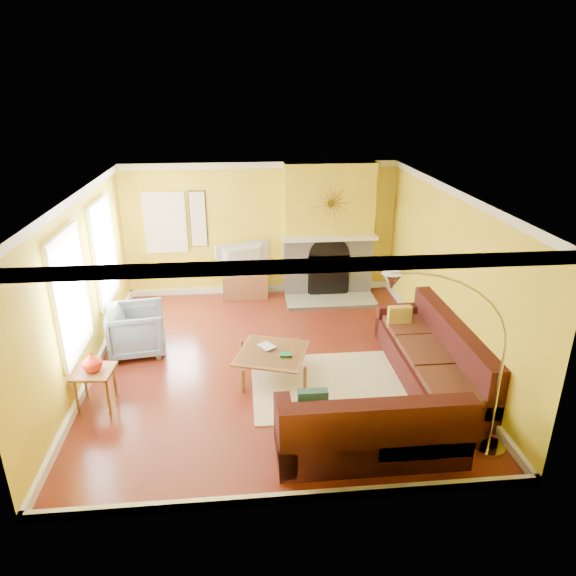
{
  "coord_description": "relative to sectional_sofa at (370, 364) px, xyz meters",
  "views": [
    {
      "loc": [
        -0.43,
        -7.14,
        4.11
      ],
      "look_at": [
        0.3,
        0.4,
        1.09
      ],
      "focal_mm": 32.0,
      "sensor_mm": 36.0,
      "label": 1
    }
  ],
  "objects": [
    {
      "name": "sunburst",
      "position": [
        0.02,
        3.57,
        1.5
      ],
      "size": [
        0.7,
        0.04,
        0.7
      ],
      "primitive_type": null,
      "color": "olive",
      "rests_on": "fireplace"
    },
    {
      "name": "coffee_table",
      "position": [
        -1.35,
        0.6,
        -0.26
      ],
      "size": [
        1.25,
        1.25,
        0.39
      ],
      "primitive_type": null,
      "rotation": [
        0.0,
        0.0,
        -0.32
      ],
      "color": "white",
      "rests_on": "floor"
    },
    {
      "name": "armchair",
      "position": [
        -3.48,
        1.53,
        -0.05
      ],
      "size": [
        0.98,
        0.96,
        0.79
      ],
      "primitive_type": "imported",
      "rotation": [
        0.0,
        0.0,
        1.71
      ],
      "color": "slate",
      "rests_on": "floor"
    },
    {
      "name": "window_left_far",
      "position": [
        -4.05,
        0.4,
        1.05
      ],
      "size": [
        0.06,
        1.22,
        1.72
      ],
      "primitive_type": "cube",
      "color": "white",
      "rests_on": "wall_left"
    },
    {
      "name": "arc_lamp",
      "position": [
        0.5,
        -1.36,
        0.7
      ],
      "size": [
        1.45,
        0.36,
        2.31
      ],
      "primitive_type": null,
      "color": "silver",
      "rests_on": "floor"
    },
    {
      "name": "floor",
      "position": [
        -1.33,
        1.0,
        -0.46
      ],
      "size": [
        5.5,
        6.0,
        0.02
      ],
      "primitive_type": "cube",
      "color": "maroon",
      "rests_on": "ground"
    },
    {
      "name": "window_back",
      "position": [
        -3.23,
        3.96,
        1.1
      ],
      "size": [
        0.82,
        0.06,
        1.22
      ],
      "primitive_type": "cube",
      "color": "white",
      "rests_on": "wall_back"
    },
    {
      "name": "subwoofer",
      "position": [
        -1.37,
        3.81,
        -0.31
      ],
      "size": [
        0.29,
        0.29,
        0.29
      ],
      "primitive_type": "cube",
      "color": "white",
      "rests_on": "floor"
    },
    {
      "name": "mantel",
      "position": [
        0.02,
        3.56,
        0.8
      ],
      "size": [
        1.92,
        0.22,
        0.08
      ],
      "primitive_type": "cube",
      "color": "white",
      "rests_on": "fireplace"
    },
    {
      "name": "side_table",
      "position": [
        -3.77,
        0.02,
        -0.17
      ],
      "size": [
        0.54,
        0.54,
        0.55
      ],
      "primitive_type": null,
      "rotation": [
        0.0,
        0.0,
        -0.09
      ],
      "color": "brown",
      "rests_on": "floor"
    },
    {
      "name": "wall_art",
      "position": [
        -2.58,
        3.97,
        1.15
      ],
      "size": [
        0.34,
        0.04,
        1.14
      ],
      "primitive_type": "cube",
      "color": "white",
      "rests_on": "wall_back"
    },
    {
      "name": "media_console",
      "position": [
        -1.69,
        3.7,
        -0.2
      ],
      "size": [
        0.9,
        0.41,
        0.5
      ],
      "primitive_type": "cube",
      "color": "brown",
      "rests_on": "floor"
    },
    {
      "name": "crown_molding",
      "position": [
        -1.33,
        1.0,
        2.19
      ],
      "size": [
        5.5,
        6.0,
        0.12
      ],
      "primitive_type": null,
      "color": "white",
      "rests_on": "ceiling"
    },
    {
      "name": "window_left_near",
      "position": [
        -4.05,
        2.3,
        1.05
      ],
      "size": [
        0.06,
        1.22,
        1.72
      ],
      "primitive_type": "cube",
      "color": "white",
      "rests_on": "wall_left"
    },
    {
      "name": "tv",
      "position": [
        -1.69,
        3.7,
        0.37
      ],
      "size": [
        1.11,
        0.49,
        0.65
      ],
      "primitive_type": "imported",
      "rotation": [
        0.0,
        0.0,
        3.46
      ],
      "color": "black",
      "rests_on": "media_console"
    },
    {
      "name": "ceiling",
      "position": [
        -1.33,
        1.0,
        2.26
      ],
      "size": [
        5.5,
        6.0,
        0.02
      ],
      "primitive_type": "cube",
      "color": "white",
      "rests_on": "ground"
    },
    {
      "name": "sectional_sofa",
      "position": [
        0.0,
        0.0,
        0.0
      ],
      "size": [
        2.85,
        3.41,
        0.9
      ],
      "primitive_type": null,
      "color": "#3D1413",
      "rests_on": "floor"
    },
    {
      "name": "baseboard",
      "position": [
        -1.33,
        1.0,
        -0.39
      ],
      "size": [
        5.5,
        6.0,
        0.12
      ],
      "primitive_type": null,
      "color": "white",
      "rests_on": "floor"
    },
    {
      "name": "fireplace",
      "position": [
        0.02,
        3.8,
        0.9
      ],
      "size": [
        1.8,
        0.4,
        2.7
      ],
      "primitive_type": null,
      "color": "#9B9892",
      "rests_on": "floor"
    },
    {
      "name": "wall_right",
      "position": [
        1.43,
        1.0,
        0.9
      ],
      "size": [
        0.02,
        6.0,
        2.7
      ],
      "primitive_type": "cube",
      "color": "yellow",
      "rests_on": "ground"
    },
    {
      "name": "wall_back",
      "position": [
        -1.33,
        4.01,
        0.9
      ],
      "size": [
        5.5,
        0.02,
        2.7
      ],
      "primitive_type": "cube",
      "color": "yellow",
      "rests_on": "ground"
    },
    {
      "name": "wall_front",
      "position": [
        -1.33,
        -2.01,
        0.9
      ],
      "size": [
        5.5,
        0.02,
        2.7
      ],
      "primitive_type": "cube",
      "color": "yellow",
      "rests_on": "ground"
    },
    {
      "name": "vase",
      "position": [
        -3.77,
        0.02,
        0.24
      ],
      "size": [
        0.29,
        0.29,
        0.28
      ],
      "primitive_type": "imported",
      "rotation": [
        0.0,
        0.0,
        -0.09
      ],
      "color": "red",
      "rests_on": "side_table"
    },
    {
      "name": "wall_left",
      "position": [
        -4.09,
        1.0,
        0.9
      ],
      "size": [
        0.02,
        6.0,
        2.7
      ],
      "primitive_type": "cube",
      "color": "yellow",
      "rests_on": "ground"
    },
    {
      "name": "hearth",
      "position": [
        0.02,
        3.25,
        -0.42
      ],
      "size": [
        1.8,
        0.7,
        0.06
      ],
      "primitive_type": "cube",
      "color": "#9B9892",
      "rests_on": "floor"
    },
    {
      "name": "rug",
      "position": [
        -0.46,
        0.23,
        -0.44
      ],
      "size": [
        2.4,
        1.8,
        0.02
      ],
      "primitive_type": "cube",
      "color": "beige",
      "rests_on": "floor"
    },
    {
      "name": "book",
      "position": [
        -1.49,
        0.7,
        -0.05
      ],
      "size": [
        0.3,
        0.32,
        0.03
      ],
      "primitive_type": "imported",
      "rotation": [
        0.0,
        0.0,
        0.58
      ],
      "color": "white",
      "rests_on": "coffee_table"
    }
  ]
}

